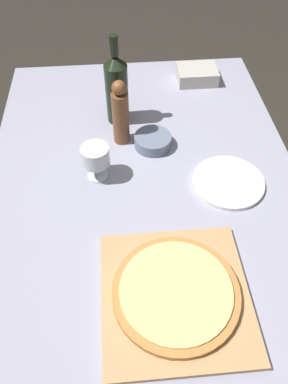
{
  "coord_description": "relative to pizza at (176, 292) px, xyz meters",
  "views": [
    {
      "loc": [
        -0.07,
        -0.7,
        1.65
      ],
      "look_at": [
        -0.01,
        0.0,
        0.84
      ],
      "focal_mm": 35.0,
      "sensor_mm": 36.0,
      "label": 1
    }
  ],
  "objects": [
    {
      "name": "food_container",
      "position": [
        0.22,
        0.94,
        -0.0
      ],
      "size": [
        0.16,
        0.12,
        0.06
      ],
      "color": "#BCB7AD",
      "rests_on": "dining_table"
    },
    {
      "name": "dining_table",
      "position": [
        -0.04,
        0.3,
        -0.12
      ],
      "size": [
        1.0,
        1.61,
        0.78
      ],
      "color": "#9393A8",
      "rests_on": "ground_plane"
    },
    {
      "name": "small_bowl",
      "position": [
        0.0,
        0.56,
        -0.01
      ],
      "size": [
        0.13,
        0.13,
        0.04
      ],
      "color": "slate",
      "rests_on": "dining_table"
    },
    {
      "name": "wine_glass",
      "position": [
        -0.19,
        0.43,
        0.06
      ],
      "size": [
        0.09,
        0.09,
        0.12
      ],
      "color": "silver",
      "rests_on": "dining_table"
    },
    {
      "name": "ground_plane",
      "position": [
        -0.04,
        0.3,
        -0.81
      ],
      "size": [
        12.0,
        12.0,
        0.0
      ],
      "primitive_type": "plane",
      "color": "#2D2823"
    },
    {
      "name": "pepper_mill",
      "position": [
        -0.1,
        0.6,
        0.08
      ],
      "size": [
        0.06,
        0.06,
        0.24
      ],
      "color": "brown",
      "rests_on": "dining_table"
    },
    {
      "name": "dinner_plate",
      "position": [
        0.22,
        0.36,
        -0.02
      ],
      "size": [
        0.22,
        0.22,
        0.01
      ],
      "color": "white",
      "rests_on": "dining_table"
    },
    {
      "name": "wine_bottle",
      "position": [
        -0.11,
        0.72,
        0.1
      ],
      "size": [
        0.08,
        0.08,
        0.32
      ],
      "color": "black",
      "rests_on": "dining_table"
    },
    {
      "name": "pizza",
      "position": [
        0.0,
        0.0,
        0.0
      ],
      "size": [
        0.31,
        0.31,
        0.02
      ],
      "color": "#BC7A3D",
      "rests_on": "cutting_board"
    },
    {
      "name": "cutting_board",
      "position": [
        0.0,
        0.0,
        -0.02
      ],
      "size": [
        0.36,
        0.37,
        0.02
      ],
      "color": "tan",
      "rests_on": "dining_table"
    }
  ]
}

